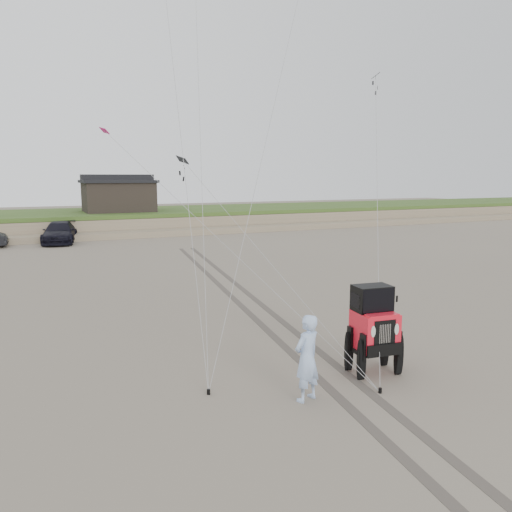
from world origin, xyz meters
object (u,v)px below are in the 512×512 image
(cabin, at_px, (118,195))
(man, at_px, (307,358))
(jeep, at_px, (374,339))
(truck_c, at_px, (60,233))

(cabin, bearing_deg, man, -93.64)
(cabin, distance_m, jeep, 37.43)
(cabin, height_order, man, cabin)
(truck_c, xyz_separation_m, man, (3.19, -30.58, 0.20))
(jeep, bearing_deg, cabin, 96.67)
(cabin, relative_size, jeep, 1.35)
(truck_c, relative_size, man, 2.75)
(cabin, distance_m, man, 38.15)
(truck_c, bearing_deg, man, -74.12)
(cabin, height_order, jeep, cabin)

